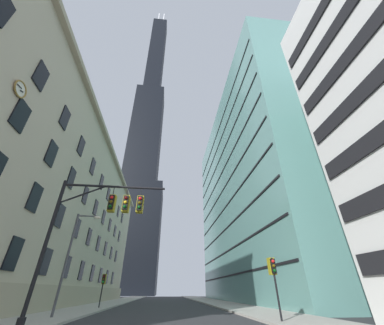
# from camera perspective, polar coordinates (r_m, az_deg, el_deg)

# --- Properties ---
(station_building) EXTENTS (18.58, 59.55, 23.91)m
(station_building) POSITION_cam_1_polar(r_m,az_deg,el_deg) (40.46, -35.85, -9.93)
(station_building) COLOR #BCAF93
(station_building) RESTS_ON ground
(dark_skyscraper) EXTENTS (24.43, 24.43, 219.90)m
(dark_skyscraper) POSITION_cam_1_polar(r_m,az_deg,el_deg) (127.32, -12.42, 1.53)
(dark_skyscraper) COLOR black
(dark_skyscraper) RESTS_ON ground
(glass_office_midrise) EXTENTS (19.65, 49.36, 41.94)m
(glass_office_midrise) POSITION_cam_1_polar(r_m,az_deg,el_deg) (51.84, 18.22, -6.85)
(glass_office_midrise) COLOR slate
(glass_office_midrise) RESTS_ON ground
(traffic_signal_mast) EXTENTS (6.37, 0.63, 7.52)m
(traffic_signal_mast) POSITION_cam_1_polar(r_m,az_deg,el_deg) (14.43, -21.87, -12.37)
(traffic_signal_mast) COLOR black
(traffic_signal_mast) RESTS_ON sidewalk_left
(traffic_light_near_right) EXTENTS (0.40, 0.63, 3.51)m
(traffic_light_near_right) POSITION_cam_1_polar(r_m,az_deg,el_deg) (17.12, 20.12, -24.48)
(traffic_light_near_right) COLOR black
(traffic_light_near_right) RESTS_ON sidewalk_right
(traffic_light_far_left) EXTENTS (0.40, 0.63, 3.25)m
(traffic_light_far_left) POSITION_cam_1_polar(r_m,az_deg,el_deg) (30.28, -21.84, -26.45)
(traffic_light_far_left) COLOR black
(traffic_light_far_left) RESTS_ON sidewalk_left
(street_lamppost) EXTENTS (1.97, 0.32, 7.21)m
(street_lamppost) POSITION_cam_1_polar(r_m,az_deg,el_deg) (20.85, -28.42, -19.40)
(street_lamppost) COLOR #47474C
(street_lamppost) RESTS_ON sidewalk_left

